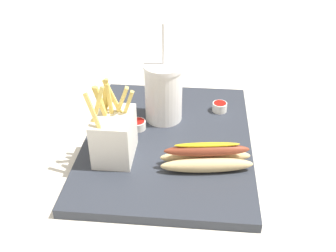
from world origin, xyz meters
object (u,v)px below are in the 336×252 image
Objects in this scene: fries_basket at (114,135)px; hot_dog_1 at (206,158)px; soda_cup at (164,92)px; ketchup_cup_1 at (220,106)px; ketchup_cup_2 at (138,124)px.

hot_dog_1 is at bearing -96.56° from fries_basket.
fries_basket is at bearing 83.44° from hot_dog_1.
soda_cup is at bearing 30.27° from hot_dog_1.
soda_cup reaches higher than fries_basket.
hot_dog_1 is at bearing 172.04° from ketchup_cup_1.
ketchup_cup_1 reaches higher than ketchup_cup_2.
ketchup_cup_2 is (-0.09, 0.19, -0.00)m from ketchup_cup_1.
ketchup_cup_2 is (0.10, -0.03, -0.04)m from fries_basket.
fries_basket is 0.90× the size of hot_dog_1.
soda_cup is 0.17m from fries_basket.
hot_dog_1 is 5.18× the size of ketchup_cup_2.
soda_cup is at bearing -46.84° from ketchup_cup_2.
ketchup_cup_2 is at bearing 117.11° from ketchup_cup_1.
soda_cup reaches higher than ketchup_cup_1.
fries_basket is (-0.15, 0.08, -0.02)m from soda_cup.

